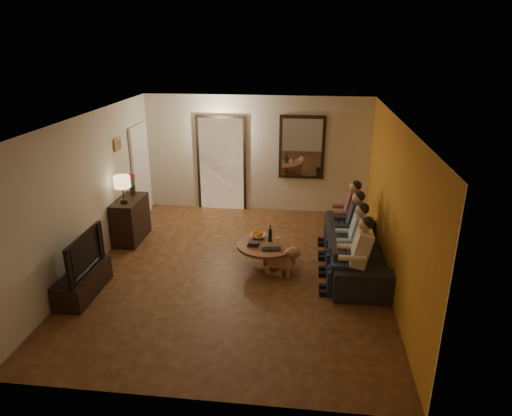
# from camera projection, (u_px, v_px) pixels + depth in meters

# --- Properties ---
(floor) EXTENTS (5.00, 6.00, 0.01)m
(floor) POSITION_uv_depth(u_px,v_px,m) (237.00, 270.00, 7.85)
(floor) COLOR #462412
(floor) RESTS_ON ground
(ceiling) EXTENTS (5.00, 6.00, 0.01)m
(ceiling) POSITION_uv_depth(u_px,v_px,m) (234.00, 119.00, 6.93)
(ceiling) COLOR white
(ceiling) RESTS_ON back_wall
(back_wall) EXTENTS (5.00, 0.02, 2.60)m
(back_wall) POSITION_uv_depth(u_px,v_px,m) (257.00, 155.00, 10.17)
(back_wall) COLOR beige
(back_wall) RESTS_ON floor
(front_wall) EXTENTS (5.00, 0.02, 2.60)m
(front_wall) POSITION_uv_depth(u_px,v_px,m) (189.00, 298.00, 4.60)
(front_wall) COLOR beige
(front_wall) RESTS_ON floor
(left_wall) EXTENTS (0.02, 6.00, 2.60)m
(left_wall) POSITION_uv_depth(u_px,v_px,m) (89.00, 194.00, 7.66)
(left_wall) COLOR beige
(left_wall) RESTS_ON floor
(right_wall) EXTENTS (0.02, 6.00, 2.60)m
(right_wall) POSITION_uv_depth(u_px,v_px,m) (394.00, 206.00, 7.11)
(right_wall) COLOR beige
(right_wall) RESTS_ON floor
(orange_accent) EXTENTS (0.01, 6.00, 2.60)m
(orange_accent) POSITION_uv_depth(u_px,v_px,m) (393.00, 206.00, 7.12)
(orange_accent) COLOR orange
(orange_accent) RESTS_ON right_wall
(kitchen_doorway) EXTENTS (1.00, 0.06, 2.10)m
(kitchen_doorway) POSITION_uv_depth(u_px,v_px,m) (222.00, 165.00, 10.33)
(kitchen_doorway) COLOR #FFE0A5
(kitchen_doorway) RESTS_ON floor
(door_trim) EXTENTS (1.12, 0.04, 2.22)m
(door_trim) POSITION_uv_depth(u_px,v_px,m) (222.00, 165.00, 10.32)
(door_trim) COLOR black
(door_trim) RESTS_ON floor
(fridge_glimpse) EXTENTS (0.45, 0.03, 1.70)m
(fridge_glimpse) POSITION_uv_depth(u_px,v_px,m) (233.00, 171.00, 10.36)
(fridge_glimpse) COLOR silver
(fridge_glimpse) RESTS_ON floor
(mirror_frame) EXTENTS (1.00, 0.05, 1.40)m
(mirror_frame) POSITION_uv_depth(u_px,v_px,m) (302.00, 147.00, 9.96)
(mirror_frame) COLOR black
(mirror_frame) RESTS_ON back_wall
(mirror_glass) EXTENTS (0.86, 0.02, 1.26)m
(mirror_glass) POSITION_uv_depth(u_px,v_px,m) (302.00, 148.00, 9.93)
(mirror_glass) COLOR white
(mirror_glass) RESTS_ON back_wall
(white_door) EXTENTS (0.06, 0.85, 2.04)m
(white_door) POSITION_uv_depth(u_px,v_px,m) (141.00, 172.00, 9.89)
(white_door) COLOR white
(white_door) RESTS_ON floor
(framed_art) EXTENTS (0.03, 0.28, 0.24)m
(framed_art) POSITION_uv_depth(u_px,v_px,m) (118.00, 144.00, 8.67)
(framed_art) COLOR #B28C33
(framed_art) RESTS_ON left_wall
(art_canvas) EXTENTS (0.01, 0.22, 0.18)m
(art_canvas) POSITION_uv_depth(u_px,v_px,m) (118.00, 144.00, 8.67)
(art_canvas) COLOR brown
(art_canvas) RESTS_ON left_wall
(dresser) EXTENTS (0.45, 0.95, 0.84)m
(dresser) POSITION_uv_depth(u_px,v_px,m) (131.00, 220.00, 8.90)
(dresser) COLOR black
(dresser) RESTS_ON floor
(table_lamp) EXTENTS (0.30, 0.30, 0.54)m
(table_lamp) POSITION_uv_depth(u_px,v_px,m) (123.00, 189.00, 8.45)
(table_lamp) COLOR beige
(table_lamp) RESTS_ON dresser
(flower_vase) EXTENTS (0.14, 0.14, 0.44)m
(flower_vase) POSITION_uv_depth(u_px,v_px,m) (132.00, 185.00, 8.87)
(flower_vase) COLOR red
(flower_vase) RESTS_ON dresser
(tv_stand) EXTENTS (0.45, 1.15, 0.38)m
(tv_stand) POSITION_uv_depth(u_px,v_px,m) (83.00, 283.00, 7.07)
(tv_stand) COLOR black
(tv_stand) RESTS_ON floor
(tv) EXTENTS (1.10, 0.14, 0.64)m
(tv) POSITION_uv_depth(u_px,v_px,m) (79.00, 253.00, 6.89)
(tv) COLOR black
(tv) RESTS_ON tv_stand
(sofa) EXTENTS (2.45, 1.04, 0.71)m
(sofa) POSITION_uv_depth(u_px,v_px,m) (356.00, 249.00, 7.83)
(sofa) COLOR black
(sofa) RESTS_ON floor
(person_a) EXTENTS (0.60, 0.40, 1.20)m
(person_a) POSITION_uv_depth(u_px,v_px,m) (356.00, 260.00, 6.91)
(person_a) COLOR tan
(person_a) RESTS_ON sofa
(person_b) EXTENTS (0.60, 0.40, 1.20)m
(person_b) POSITION_uv_depth(u_px,v_px,m) (353.00, 243.00, 7.47)
(person_b) COLOR tan
(person_b) RESTS_ON sofa
(person_c) EXTENTS (0.60, 0.40, 1.20)m
(person_c) POSITION_uv_depth(u_px,v_px,m) (350.00, 229.00, 8.03)
(person_c) COLOR tan
(person_c) RESTS_ON sofa
(person_d) EXTENTS (0.60, 0.40, 1.20)m
(person_d) POSITION_uv_depth(u_px,v_px,m) (348.00, 216.00, 8.59)
(person_d) COLOR tan
(person_d) RESTS_ON sofa
(dog) EXTENTS (0.60, 0.36, 0.56)m
(dog) POSITION_uv_depth(u_px,v_px,m) (281.00, 259.00, 7.63)
(dog) COLOR #A8744D
(dog) RESTS_ON floor
(coffee_table) EXTENTS (1.25, 1.25, 0.45)m
(coffee_table) POSITION_uv_depth(u_px,v_px,m) (267.00, 255.00, 7.89)
(coffee_table) COLOR #5B2D1B
(coffee_table) RESTS_ON floor
(bowl) EXTENTS (0.26, 0.26, 0.06)m
(bowl) POSITION_uv_depth(u_px,v_px,m) (258.00, 236.00, 8.02)
(bowl) COLOR white
(bowl) RESTS_ON coffee_table
(oranges) EXTENTS (0.20, 0.20, 0.08)m
(oranges) POSITION_uv_depth(u_px,v_px,m) (258.00, 233.00, 8.00)
(oranges) COLOR orange
(oranges) RESTS_ON bowl
(wine_bottle) EXTENTS (0.07, 0.07, 0.31)m
(wine_bottle) POSITION_uv_depth(u_px,v_px,m) (270.00, 233.00, 7.84)
(wine_bottle) COLOR black
(wine_bottle) RESTS_ON coffee_table
(wine_glass) EXTENTS (0.06, 0.06, 0.10)m
(wine_glass) POSITION_uv_depth(u_px,v_px,m) (277.00, 240.00, 7.82)
(wine_glass) COLOR silver
(wine_glass) RESTS_ON coffee_table
(book_stack) EXTENTS (0.20, 0.15, 0.07)m
(book_stack) POSITION_uv_depth(u_px,v_px,m) (253.00, 243.00, 7.73)
(book_stack) COLOR black
(book_stack) RESTS_ON coffee_table
(laptop) EXTENTS (0.35, 0.25, 0.03)m
(laptop) POSITION_uv_depth(u_px,v_px,m) (271.00, 250.00, 7.53)
(laptop) COLOR black
(laptop) RESTS_ON coffee_table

